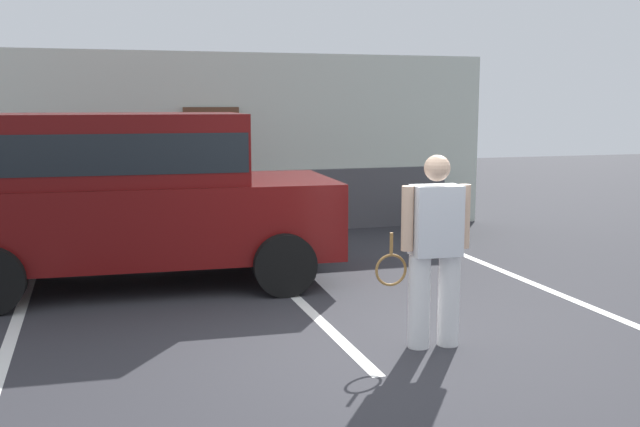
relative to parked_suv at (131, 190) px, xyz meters
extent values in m
plane|color=#2D2D33|center=(1.96, -3.02, -1.15)|extent=(40.00, 40.00, 0.00)
cube|color=silver|center=(-1.22, -1.52, -1.14)|extent=(0.12, 4.40, 0.01)
cube|color=silver|center=(1.70, -1.52, -1.14)|extent=(0.12, 4.40, 0.01)
cube|color=silver|center=(4.62, -1.52, -1.14)|extent=(0.12, 4.40, 0.01)
cube|color=silver|center=(1.96, 3.23, 0.35)|extent=(8.65, 0.30, 2.98)
cube|color=#4C4C51|center=(1.96, 3.03, -0.62)|extent=(7.27, 0.10, 1.04)
cube|color=brown|center=(1.43, 3.01, -0.10)|extent=(0.90, 0.06, 2.10)
cube|color=#590C0C|center=(0.11, -0.01, -0.35)|extent=(4.69, 2.14, 0.90)
cube|color=#590C0C|center=(-0.14, 0.01, 0.50)|extent=(2.99, 1.91, 0.80)
cube|color=black|center=(-0.14, 0.01, 0.48)|extent=(2.93, 1.93, 0.44)
cylinder|color=black|center=(1.71, 0.86, -0.79)|extent=(0.73, 0.30, 0.72)
cylinder|color=black|center=(1.60, -1.04, -0.79)|extent=(0.73, 0.30, 0.72)
cylinder|color=black|center=(-1.39, 1.03, -0.79)|extent=(0.73, 0.30, 0.72)
cylinder|color=white|center=(2.60, -3.15, -0.73)|extent=(0.20, 0.20, 0.84)
cylinder|color=white|center=(2.31, -3.13, -0.73)|extent=(0.20, 0.20, 0.84)
cube|color=silver|center=(2.45, -3.14, 0.00)|extent=(0.44, 0.29, 0.62)
sphere|color=beige|center=(2.45, -3.14, 0.47)|extent=(0.23, 0.23, 0.23)
cylinder|color=beige|center=(2.72, -3.16, 0.03)|extent=(0.11, 0.11, 0.57)
cylinder|color=beige|center=(2.19, -3.12, 0.03)|extent=(0.11, 0.11, 0.57)
torus|color=olive|center=(2.06, -3.07, -0.43)|extent=(0.37, 0.05, 0.37)
cylinder|color=olive|center=(2.06, -3.07, -0.20)|extent=(0.03, 0.03, 0.20)
cylinder|color=brown|center=(5.12, 1.83, -1.03)|extent=(0.36, 0.36, 0.22)
sphere|color=#2D6B28|center=(5.12, 1.83, -0.68)|extent=(0.56, 0.56, 0.56)
camera|label=1|loc=(-0.41, -9.00, 1.04)|focal=41.60mm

